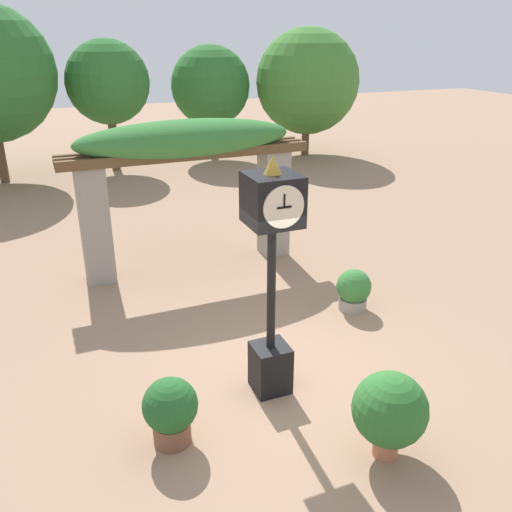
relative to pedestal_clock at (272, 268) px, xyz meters
name	(u,v)px	position (x,y,z in m)	size (l,w,h in m)	color
ground_plane	(279,381)	(0.17, 0.09, -1.78)	(60.00, 60.00, 0.00)	#9E7A60
pedestal_clock	(272,268)	(0.00, 0.00, 0.00)	(0.60, 0.65, 3.15)	black
pergola	(187,160)	(0.17, 4.35, 0.40)	(4.73, 1.13, 2.92)	gray
potted_plant_near_left	(171,410)	(-1.46, -0.49, -1.32)	(0.64, 0.64, 0.84)	brown
potted_plant_near_right	(390,411)	(0.72, -1.61, -1.17)	(0.84, 0.84, 1.05)	#B26B4C
potted_plant_far_left	(354,289)	(2.21, 1.51, -1.41)	(0.59, 0.59, 0.73)	gray
tree_line	(85,83)	(-0.69, 13.05, 1.07)	(17.52, 4.40, 5.24)	brown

